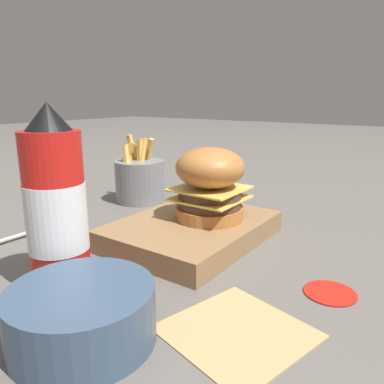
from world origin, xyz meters
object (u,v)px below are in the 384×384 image
object	(u,v)px
ketchup_bottle	(56,209)
spoon	(62,222)
burger	(209,183)
side_bowl	(82,313)
fries_basket	(140,180)
serving_board	(192,230)

from	to	relation	value
ketchup_bottle	spoon	xyz separation A→B (m)	(-0.15, -0.21, -0.10)
burger	ketchup_bottle	size ratio (longest dim) A/B	0.53
spoon	side_bowl	bearing A→B (deg)	-121.96
fries_basket	ketchup_bottle	bearing A→B (deg)	29.39
ketchup_bottle	spoon	distance (m)	0.27
serving_board	burger	xyz separation A→B (m)	(-0.03, 0.02, 0.08)
serving_board	fries_basket	size ratio (longest dim) A/B	1.80
serving_board	burger	bearing A→B (deg)	149.08
burger	ketchup_bottle	bearing A→B (deg)	-12.28
side_bowl	spoon	distance (m)	0.38
fries_basket	serving_board	bearing A→B (deg)	61.41
side_bowl	spoon	world-z (taller)	side_bowl
serving_board	spoon	bearing A→B (deg)	-71.25
serving_board	fries_basket	xyz separation A→B (m)	(-0.13, -0.25, 0.03)
spoon	serving_board	bearing A→B (deg)	-70.46
serving_board	ketchup_bottle	size ratio (longest dim) A/B	1.18
ketchup_bottle	spoon	world-z (taller)	ketchup_bottle
fries_basket	spoon	xyz separation A→B (m)	(0.22, -0.00, -0.04)
serving_board	burger	world-z (taller)	burger
burger	fries_basket	bearing A→B (deg)	-112.22
burger	fries_basket	world-z (taller)	burger
serving_board	fries_basket	world-z (taller)	fries_basket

